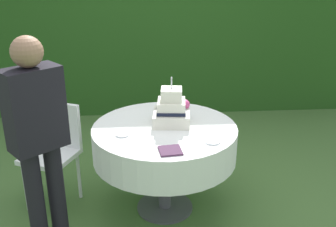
{
  "coord_description": "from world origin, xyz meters",
  "views": [
    {
      "loc": [
        -0.18,
        -2.89,
        2.04
      ],
      "look_at": [
        0.03,
        0.04,
        0.87
      ],
      "focal_mm": 42.24,
      "sensor_mm": 36.0,
      "label": 1
    }
  ],
  "objects": [
    {
      "name": "ground_plane",
      "position": [
        0.0,
        0.0,
        0.0
      ],
      "size": [
        20.0,
        20.0,
        0.0
      ],
      "primitive_type": "plane",
      "color": "#476B33"
    },
    {
      "name": "foliage_hedge",
      "position": [
        0.0,
        2.52,
        1.41
      ],
      "size": [
        5.83,
        0.6,
        2.82
      ],
      "primitive_type": "cube",
      "color": "#234C19",
      "rests_on": "ground_plane"
    },
    {
      "name": "cake_table",
      "position": [
        0.0,
        0.0,
        0.63
      ],
      "size": [
        1.17,
        1.17,
        0.77
      ],
      "color": "#4C4C51",
      "rests_on": "ground_plane"
    },
    {
      "name": "wedding_cake",
      "position": [
        0.06,
        0.07,
        0.88
      ],
      "size": [
        0.32,
        0.32,
        0.39
      ],
      "color": "silver",
      "rests_on": "cake_table"
    },
    {
      "name": "serving_plate_near",
      "position": [
        -0.33,
        -0.13,
        0.78
      ],
      "size": [
        0.11,
        0.11,
        0.01
      ],
      "primitive_type": "cylinder",
      "color": "white",
      "rests_on": "cake_table"
    },
    {
      "name": "serving_plate_far",
      "position": [
        0.33,
        -0.31,
        0.78
      ],
      "size": [
        0.11,
        0.11,
        0.01
      ],
      "primitive_type": "cylinder",
      "color": "white",
      "rests_on": "cake_table"
    },
    {
      "name": "napkin_stack",
      "position": [
        0.01,
        -0.43,
        0.78
      ],
      "size": [
        0.17,
        0.17,
        0.01
      ],
      "primitive_type": "cube",
      "rotation": [
        0.0,
        0.0,
        0.11
      ],
      "color": "#4C2D47",
      "rests_on": "cake_table"
    },
    {
      "name": "garden_chair",
      "position": [
        -0.93,
        0.21,
        0.54
      ],
      "size": [
        0.53,
        0.53,
        0.89
      ],
      "color": "white",
      "rests_on": "ground_plane"
    },
    {
      "name": "standing_person",
      "position": [
        -0.87,
        -0.46,
        0.93
      ],
      "size": [
        0.41,
        0.38,
        1.6
      ],
      "color": "black",
      "rests_on": "ground_plane"
    }
  ]
}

